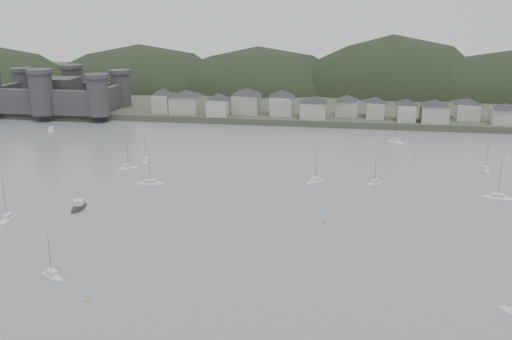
# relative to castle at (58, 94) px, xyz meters

# --- Properties ---
(ground) EXTENTS (900.00, 900.00, 0.00)m
(ground) POSITION_rel_castle_xyz_m (120.00, -179.80, -10.96)
(ground) COLOR slate
(ground) RESTS_ON ground
(far_shore_land) EXTENTS (900.00, 250.00, 3.00)m
(far_shore_land) POSITION_rel_castle_xyz_m (120.00, 115.20, -9.46)
(far_shore_land) COLOR #383D2D
(far_shore_land) RESTS_ON ground
(forested_ridge) EXTENTS (851.55, 103.94, 102.57)m
(forested_ridge) POSITION_rel_castle_xyz_m (124.83, 89.60, -22.25)
(forested_ridge) COLOR black
(forested_ridge) RESTS_ON ground
(castle) EXTENTS (66.00, 43.00, 20.00)m
(castle) POSITION_rel_castle_xyz_m (0.00, 0.00, 0.00)
(castle) COLOR #363739
(castle) RESTS_ON far_shore_land
(waterfront_town) EXTENTS (451.48, 28.46, 12.92)m
(waterfront_town) POSITION_rel_castle_xyz_m (170.59, 3.54, -2.30)
(waterfront_town) COLOR #A2A094
(waterfront_town) RESTS_ON far_shore_land
(moored_fleet) EXTENTS (258.87, 172.71, 12.89)m
(moored_fleet) POSITION_rel_castle_xyz_m (115.90, -115.20, -10.79)
(moored_fleet) COLOR silver
(moored_fleet) RESTS_ON ground
(motor_launch_far) EXTENTS (4.27, 9.30, 4.13)m
(motor_launch_far) POSITION_rel_castle_xyz_m (74.48, -130.22, -10.68)
(motor_launch_far) COLOR black
(motor_launch_far) RESTS_ON ground
(mooring_buoys) EXTENTS (176.99, 141.08, 0.70)m
(mooring_buoys) POSITION_rel_castle_xyz_m (126.92, -130.99, -10.81)
(mooring_buoys) COLOR #D07F45
(mooring_buoys) RESTS_ON ground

